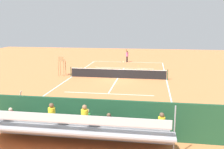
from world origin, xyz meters
name	(u,v)px	position (x,y,z in m)	size (l,w,h in m)	color
ground_plane	(118,78)	(0.00, 0.00, 0.00)	(60.00, 60.00, 0.00)	#D17542
court_line_markings	(118,78)	(0.00, -0.04, 0.00)	(10.10, 22.20, 0.01)	white
tennis_net	(118,73)	(0.00, 0.00, 0.50)	(10.30, 0.10, 1.07)	black
backdrop_wall	(82,117)	(0.00, 14.00, 1.00)	(18.00, 0.16, 2.00)	#1E4C2D
bleacher_stand	(74,128)	(0.03, 15.35, 0.97)	(9.06, 2.40, 2.48)	#9EA0A5
umpire_chair	(62,64)	(6.20, -0.23, 1.31)	(0.67, 0.67, 2.14)	#A88456
courtside_bench	(129,123)	(-2.34, 13.27, 0.56)	(1.80, 0.40, 0.93)	#9E754C
equipment_bag	(92,128)	(-0.34, 13.40, 0.18)	(0.90, 0.36, 0.36)	black
tennis_player	(127,55)	(0.10, -10.95, 1.02)	(0.45, 0.56, 1.93)	black
tennis_racket	(123,62)	(0.70, -11.19, 0.01)	(0.54, 0.48, 0.03)	black
tennis_ball_near	(139,66)	(-1.76, -7.64, 0.03)	(0.07, 0.07, 0.07)	#CCDB33
tennis_ball_far	(115,63)	(1.68, -10.06, 0.03)	(0.07, 0.07, 0.07)	#CCDB33
line_judge	(19,107)	(3.97, 13.06, 1.02)	(0.38, 0.54, 1.93)	#232328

